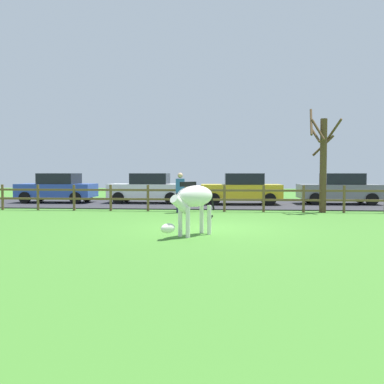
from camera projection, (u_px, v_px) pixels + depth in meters
ground_plane at (208, 227)px, 12.15m from camera, size 60.00×60.00×0.00m
parking_asphalt at (217, 203)px, 21.40m from camera, size 28.00×7.40×0.05m
paddock_fence at (205, 196)px, 17.13m from camera, size 21.37×0.11×1.12m
bare_tree at (323, 160)px, 16.70m from camera, size 1.35×1.24×4.35m
zebra at (193, 200)px, 10.51m from camera, size 1.40×1.59×1.41m
crow_on_grass at (210, 217)px, 13.75m from camera, size 0.21×0.10×0.20m
parked_car_grey at (340, 188)px, 20.59m from camera, size 4.03×1.94×1.56m
parked_car_blue at (58, 188)px, 21.63m from camera, size 4.01×1.89×1.56m
parked_car_yellow at (241, 188)px, 20.45m from camera, size 4.06×2.00×1.56m
parked_car_white at (148, 188)px, 21.36m from camera, size 4.00×1.89×1.56m
visitor_near_fence at (180, 191)px, 16.64m from camera, size 0.38×0.25×1.64m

